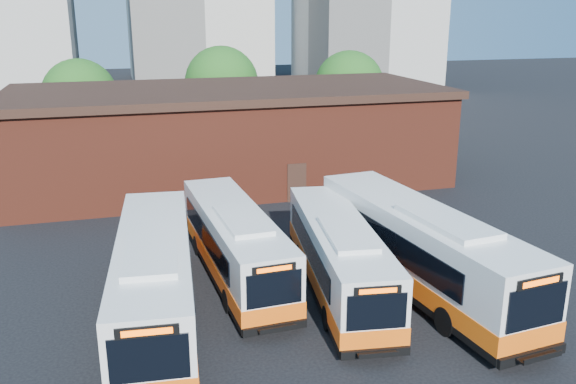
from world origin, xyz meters
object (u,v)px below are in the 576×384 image
object	(u,v)px
bus_mideast	(338,259)
bus_east	(420,252)
bus_west	(155,282)
bus_midwest	(235,246)
transit_worker	(346,319)

from	to	relation	value
bus_mideast	bus_east	xyz separation A→B (m)	(3.35, -0.73, 0.23)
bus_west	bus_mideast	bearing A→B (deg)	9.33
bus_midwest	transit_worker	distance (m)	7.16
bus_west	bus_mideast	xyz separation A→B (m)	(7.49, 0.54, -0.15)
bus_mideast	transit_worker	bearing A→B (deg)	-99.24
bus_west	bus_east	distance (m)	10.83
bus_west	bus_mideast	world-z (taller)	bus_west
bus_mideast	transit_worker	distance (m)	4.24
bus_midwest	bus_west	bearing A→B (deg)	-142.27
bus_midwest	bus_east	bearing A→B (deg)	-28.05
bus_west	bus_midwest	xyz separation A→B (m)	(3.66, 3.15, -0.13)
bus_west	bus_midwest	bearing A→B (deg)	45.99
bus_east	transit_worker	size ratio (longest dim) A/B	7.01
bus_east	transit_worker	distance (m)	5.69
bus_midwest	bus_east	size ratio (longest dim) A/B	0.87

